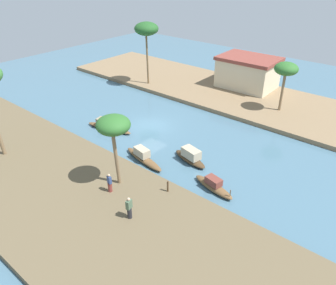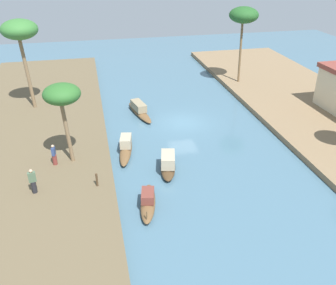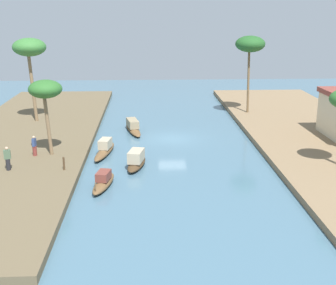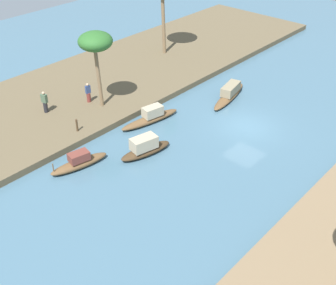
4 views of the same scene
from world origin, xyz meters
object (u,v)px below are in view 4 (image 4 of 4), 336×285
Objects in this scene: sampan_near_left_bank at (145,148)px; sampan_downstream_large at (151,117)px; sampan_midstream at (230,93)px; person_by_mooring at (45,102)px; palm_tree_left_far at (95,43)px; sampan_upstream_small at (79,162)px; mooring_post at (77,125)px; person_on_near_bank at (88,94)px.

sampan_near_left_bank reaches higher than sampan_downstream_large.
sampan_downstream_large is (7.02, -2.07, -0.01)m from sampan_midstream.
palm_tree_left_far is (-3.49, 2.17, 4.16)m from person_by_mooring.
sampan_near_left_bank is 0.67× the size of palm_tree_left_far.
sampan_upstream_small is 4.32× the size of mooring_post.
sampan_downstream_large is 2.97× the size of person_by_mooring.
sampan_downstream_large is 6.60m from palm_tree_left_far.
palm_tree_left_far is at bearing -62.46° from sampan_downstream_large.
mooring_post reaches higher than sampan_downstream_large.
palm_tree_left_far reaches higher than person_by_mooring.
person_on_near_bank reaches higher than mooring_post.
sampan_upstream_small is 0.69× the size of palm_tree_left_far.
sampan_downstream_large is 5.46× the size of mooring_post.
sampan_downstream_large is at bearing -62.71° from person_on_near_bank.
sampan_upstream_small is 8.98m from palm_tree_left_far.
person_on_near_bank is (-5.51, -5.70, 0.79)m from sampan_upstream_small.
person_by_mooring is (-2.31, -6.79, 0.91)m from sampan_upstream_small.
sampan_upstream_small is 7.23m from person_by_mooring.
sampan_midstream reaches higher than sampan_upstream_small.
sampan_upstream_small is at bearing -123.28° from person_on_near_bank.
person_by_mooring is (11.76, -8.33, 0.86)m from sampan_midstream.
sampan_downstream_large is 7.90m from person_by_mooring.
person_on_near_bank is (-1.72, -7.79, 0.65)m from sampan_near_left_bank.
sampan_near_left_bank is (-3.79, 2.09, 0.14)m from sampan_upstream_small.
sampan_near_left_bank is 2.46× the size of person_on_near_bank.
sampan_upstream_small is 7.07m from sampan_downstream_large.
mooring_post reaches higher than sampan_upstream_small.
sampan_near_left_bank is 8.56m from palm_tree_left_far.
sampan_near_left_bank is at bearing -91.69° from person_on_near_bank.
sampan_midstream is at bearing -164.71° from sampan_near_left_bank.
person_on_near_bank reaches higher than sampan_upstream_small.
person_on_near_bank is at bearing -62.80° from sampan_downstream_large.
sampan_midstream is 1.08× the size of sampan_downstream_large.
sampan_near_left_bank is 5.27m from mooring_post.
sampan_near_left_bank is at bearing 107.70° from mooring_post.
person_by_mooring is at bearing -31.86° from palm_tree_left_far.
person_on_near_bank is at bearing -90.14° from sampan_near_left_bank.
sampan_upstream_small is 14.16m from sampan_midstream.
sampan_downstream_large is 5.44m from mooring_post.
person_by_mooring is 1.84× the size of mooring_post.
sampan_midstream is at bearing 159.37° from mooring_post.
person_on_near_bank reaches higher than sampan_near_left_bank.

